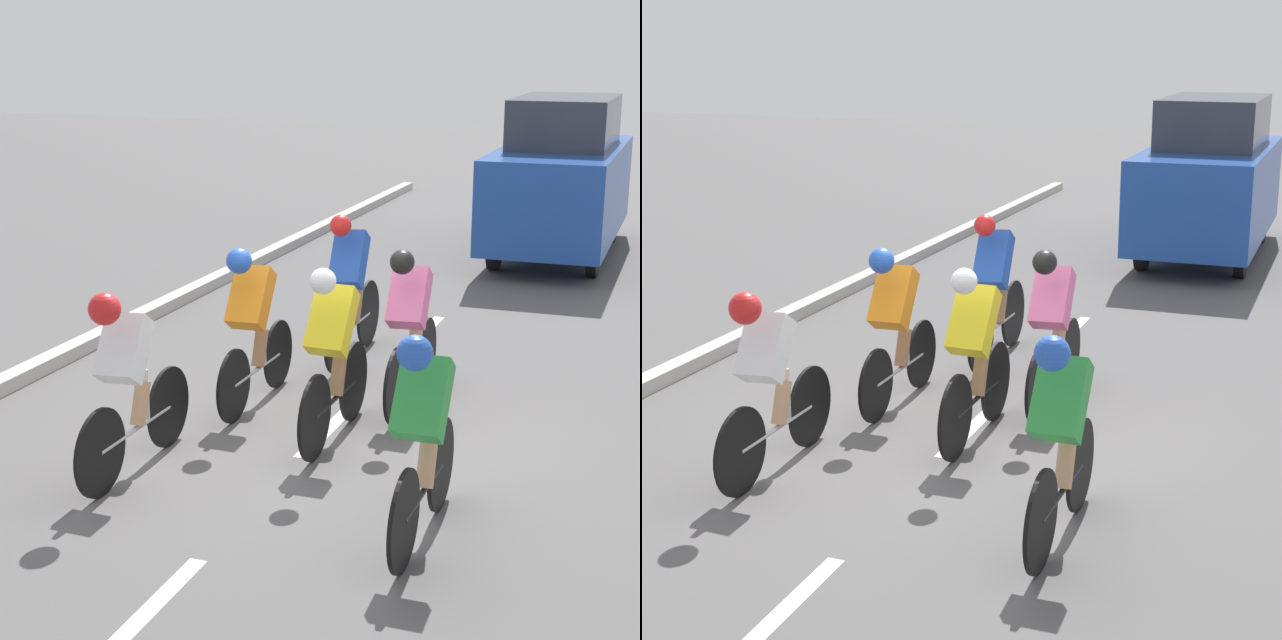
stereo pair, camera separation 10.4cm
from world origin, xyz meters
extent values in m
plane|color=#565454|center=(0.00, 0.00, 0.00)|extent=(60.00, 60.00, 0.00)
cube|color=white|center=(0.00, 3.05, 0.00)|extent=(0.12, 1.40, 0.01)
cube|color=white|center=(0.00, -0.15, 0.00)|extent=(0.12, 1.40, 0.01)
cube|color=white|center=(0.00, -3.35, 0.00)|extent=(0.12, 1.40, 0.01)
cube|color=#B7B2A8|center=(3.20, -0.15, 0.07)|extent=(0.20, 28.16, 0.14)
cylinder|color=black|center=(1.10, 0.65, 0.33)|extent=(0.03, 0.66, 0.66)
cylinder|color=black|center=(1.10, 1.69, 0.33)|extent=(0.03, 0.66, 0.66)
cylinder|color=#B7B7BC|center=(1.10, 1.17, 0.33)|extent=(0.04, 1.04, 0.04)
cylinder|color=#B7B7BC|center=(1.10, 0.99, 0.54)|extent=(0.04, 0.04, 0.42)
cylinder|color=white|center=(1.10, 1.12, 0.43)|extent=(0.07, 0.07, 0.16)
cylinder|color=tan|center=(1.10, 1.09, 0.51)|extent=(0.12, 0.23, 0.36)
cube|color=white|center=(1.11, 1.27, 1.00)|extent=(0.35, 0.45, 0.54)
sphere|color=red|center=(1.12, 1.49, 1.35)|extent=(0.24, 0.24, 0.24)
cylinder|color=black|center=(0.83, -1.04, 0.32)|extent=(0.03, 0.65, 0.65)
cylinder|color=black|center=(0.83, -0.03, 0.32)|extent=(0.03, 0.65, 0.65)
cylinder|color=#B7B7BC|center=(0.83, -0.53, 0.32)|extent=(0.04, 1.01, 0.04)
cylinder|color=#B7B7BC|center=(0.83, -0.71, 0.53)|extent=(0.04, 0.04, 0.42)
cylinder|color=green|center=(0.83, -0.58, 0.42)|extent=(0.07, 0.07, 0.16)
cylinder|color=#9E704C|center=(0.83, -0.61, 0.50)|extent=(0.12, 0.23, 0.36)
cube|color=orange|center=(0.83, -0.43, 1.01)|extent=(0.33, 0.47, 0.56)
sphere|color=blue|center=(0.84, -0.21, 1.38)|extent=(0.22, 0.22, 0.22)
cylinder|color=black|center=(-1.26, 1.07, 0.33)|extent=(0.03, 0.67, 0.67)
cylinder|color=black|center=(-1.26, 2.03, 0.33)|extent=(0.03, 0.67, 0.67)
cylinder|color=black|center=(-1.26, 1.55, 0.33)|extent=(0.04, 0.96, 0.04)
cylinder|color=black|center=(-1.26, 1.38, 0.54)|extent=(0.04, 0.04, 0.42)
cylinder|color=yellow|center=(-1.26, 1.50, 0.43)|extent=(0.07, 0.07, 0.16)
cylinder|color=tan|center=(-1.26, 1.47, 0.51)|extent=(0.12, 0.23, 0.36)
cube|color=green|center=(-1.26, 1.65, 1.02)|extent=(0.32, 0.46, 0.55)
sphere|color=blue|center=(-1.26, 1.87, 1.38)|extent=(0.23, 0.23, 0.23)
cylinder|color=black|center=(-0.49, -1.51, 0.34)|extent=(0.03, 0.67, 0.67)
cylinder|color=black|center=(-0.49, -0.47, 0.34)|extent=(0.03, 0.67, 0.67)
cylinder|color=navy|center=(-0.49, -0.99, 0.34)|extent=(0.04, 1.04, 0.04)
cylinder|color=navy|center=(-0.49, -1.17, 0.55)|extent=(0.04, 0.04, 0.42)
cylinder|color=green|center=(-0.49, -1.04, 0.44)|extent=(0.07, 0.07, 0.16)
cylinder|color=tan|center=(-0.49, -1.07, 0.52)|extent=(0.12, 0.23, 0.36)
cube|color=pink|center=(-0.48, -0.89, 1.02)|extent=(0.34, 0.47, 0.56)
sphere|color=black|center=(-0.47, -0.67, 1.38)|extent=(0.21, 0.21, 0.21)
cylinder|color=black|center=(-0.12, -0.44, 0.35)|extent=(0.03, 0.69, 0.69)
cylinder|color=black|center=(-0.12, 0.52, 0.35)|extent=(0.03, 0.69, 0.69)
cylinder|color=black|center=(-0.12, 0.04, 0.35)|extent=(0.04, 0.97, 0.04)
cylinder|color=black|center=(-0.12, -0.13, 0.56)|extent=(0.04, 0.04, 0.42)
cylinder|color=white|center=(-0.12, -0.01, 0.45)|extent=(0.07, 0.07, 0.16)
cylinder|color=#9E704C|center=(-0.12, -0.03, 0.53)|extent=(0.12, 0.23, 0.36)
cube|color=yellow|center=(-0.12, 0.14, 1.04)|extent=(0.33, 0.48, 0.57)
sphere|color=white|center=(-0.13, 0.36, 1.41)|extent=(0.21, 0.21, 0.21)
cylinder|color=black|center=(0.45, -2.66, 0.35)|extent=(0.03, 0.71, 0.71)
cylinder|color=black|center=(0.45, -1.64, 0.35)|extent=(0.03, 0.71, 0.71)
cylinder|color=#B7B7BC|center=(0.45, -2.15, 0.35)|extent=(0.04, 1.02, 0.04)
cylinder|color=#B7B7BC|center=(0.45, -2.33, 0.56)|extent=(0.04, 0.04, 0.42)
cylinder|color=yellow|center=(0.45, -2.20, 0.45)|extent=(0.07, 0.07, 0.16)
cylinder|color=#9E704C|center=(0.45, -2.23, 0.53)|extent=(0.12, 0.23, 0.36)
cube|color=blue|center=(0.46, -2.05, 1.06)|extent=(0.35, 0.49, 0.60)
sphere|color=red|center=(0.48, -1.83, 1.44)|extent=(0.21, 0.21, 0.21)
cylinder|color=black|center=(-1.46, -6.87, 0.32)|extent=(0.14, 0.64, 0.64)
cylinder|color=black|center=(-0.10, -6.87, 0.32)|extent=(0.14, 0.64, 0.64)
cylinder|color=black|center=(-1.46, -9.60, 0.32)|extent=(0.14, 0.64, 0.64)
cylinder|color=black|center=(-0.10, -9.60, 0.32)|extent=(0.14, 0.64, 0.64)
cube|color=#1E479E|center=(-0.78, -8.23, 0.97)|extent=(1.70, 4.39, 1.30)
cube|color=#2D333D|center=(-0.78, -8.45, 1.98)|extent=(1.39, 2.42, 0.72)
camera|label=1|loc=(-2.85, 7.90, 3.27)|focal=60.00mm
camera|label=2|loc=(-2.95, 7.86, 3.27)|focal=60.00mm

